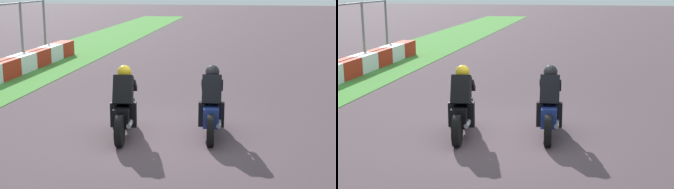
# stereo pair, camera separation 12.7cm
# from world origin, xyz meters

# --- Properties ---
(ground_plane) EXTENTS (120.00, 120.00, 0.00)m
(ground_plane) POSITION_xyz_m (0.00, 0.00, 0.00)
(ground_plane) COLOR #4A3940
(rider_lane_a) EXTENTS (2.04, 0.55, 1.51)m
(rider_lane_a) POSITION_xyz_m (0.16, -0.93, 0.62)
(rider_lane_a) COLOR black
(rider_lane_a) RESTS_ON ground_plane
(rider_lane_b) EXTENTS (2.04, 0.58, 1.51)m
(rider_lane_b) POSITION_xyz_m (-0.18, 0.89, 0.62)
(rider_lane_b) COLOR black
(rider_lane_b) RESTS_ON ground_plane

